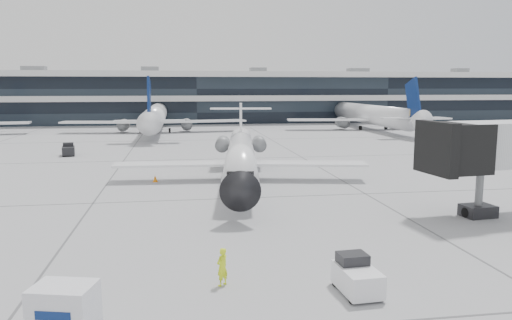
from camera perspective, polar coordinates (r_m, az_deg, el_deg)
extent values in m
plane|color=gray|center=(36.57, -2.43, -4.40)|extent=(220.00, 220.00, 0.00)
cube|color=black|center=(117.54, -6.98, 6.89)|extent=(170.00, 22.00, 10.00)
cylinder|color=white|center=(42.19, -1.76, 0.22)|extent=(5.18, 21.91, 2.45)
cone|color=black|center=(30.20, -1.80, -3.10)|extent=(2.75, 2.83, 2.45)
cone|color=white|center=(54.40, -1.73, 2.37)|extent=(2.68, 3.17, 2.33)
cube|color=white|center=(43.59, -9.53, -0.47)|extent=(10.10, 2.92, 0.20)
cube|color=white|center=(43.56, 6.03, -0.41)|extent=(10.25, 4.26, 0.20)
cylinder|color=slate|center=(49.56, -3.84, 1.86)|extent=(1.74, 3.23, 1.36)
cylinder|color=slate|center=(49.55, 0.36, 1.88)|extent=(1.74, 3.23, 1.36)
cube|color=white|center=(53.69, -1.74, 4.33)|extent=(0.55, 2.37, 4.08)
cube|color=white|center=(53.96, -1.75, 5.90)|extent=(6.66, 2.26, 0.15)
cylinder|color=black|center=(34.05, -1.77, -4.93)|extent=(0.23, 0.52, 0.51)
cylinder|color=black|center=(44.29, -3.50, -1.75)|extent=(0.29, 0.60, 0.58)
cylinder|color=black|center=(44.28, 0.02, -1.74)|extent=(0.29, 0.60, 0.58)
cube|color=black|center=(32.61, 22.01, 1.36)|extent=(3.14, 3.69, 2.97)
cylinder|color=slate|center=(34.19, 24.14, -3.51)|extent=(0.47, 0.47, 2.97)
cube|color=black|center=(34.43, 24.02, -5.33)|extent=(2.07, 1.70, 0.74)
imported|color=#E1FF1A|center=(20.94, -3.89, -12.09)|extent=(0.69, 0.68, 1.60)
cube|color=white|center=(20.66, 11.51, -13.21)|extent=(1.50, 2.37, 0.94)
cube|color=black|center=(20.89, 10.97, -11.12)|extent=(1.20, 1.01, 0.52)
cylinder|color=black|center=(21.29, 9.10, -13.47)|extent=(0.22, 0.47, 0.46)
cylinder|color=black|center=(21.71, 11.99, -13.11)|extent=(0.22, 0.47, 0.46)
cylinder|color=black|center=(19.87, 10.92, -15.17)|extent=(0.22, 0.47, 0.46)
cylinder|color=black|center=(20.33, 13.99, -14.72)|extent=(0.22, 0.47, 0.46)
cube|color=white|center=(17.80, -21.08, -15.52)|extent=(2.23, 1.88, 1.54)
cone|color=orange|center=(43.56, -11.45, -2.07)|extent=(0.39, 0.39, 0.60)
cube|color=orange|center=(43.61, -11.44, -2.44)|extent=(0.46, 0.46, 0.03)
cube|color=black|center=(62.68, -20.65, 1.00)|extent=(1.77, 2.54, 0.95)
cube|color=black|center=(63.13, -20.66, 1.63)|extent=(1.32, 1.15, 0.53)
cylinder|color=black|center=(63.58, -21.14, 0.76)|extent=(0.27, 0.49, 0.47)
cylinder|color=black|center=(63.55, -20.09, 0.81)|extent=(0.27, 0.49, 0.47)
cylinder|color=black|center=(61.90, -21.18, 0.56)|extent=(0.27, 0.49, 0.47)
cylinder|color=black|center=(61.87, -20.11, 0.61)|extent=(0.27, 0.49, 0.47)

